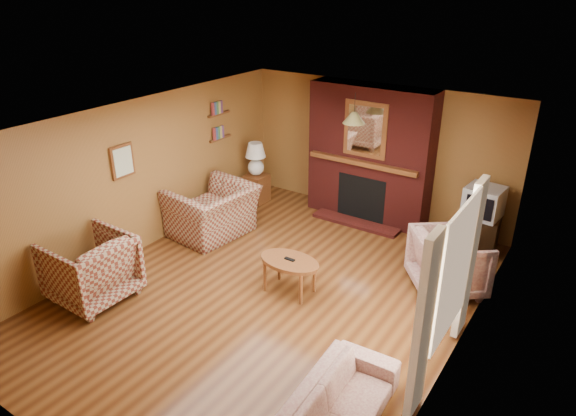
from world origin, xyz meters
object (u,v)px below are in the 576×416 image
Objects in this scene: floral_armchair at (449,262)px; fireplace at (369,155)px; side_table at (256,188)px; table_lamp at (256,157)px; floral_sofa at (335,411)px; plaid_armchair at (91,268)px; tv_stand at (478,234)px; crt_tv at (484,202)px; plaid_loveseat at (213,211)px; coffee_table at (290,264)px.

fireplace is at bearing 14.07° from floral_armchair.
table_lamp is at bearing 90.00° from side_table.
plaid_armchair is at bearing 84.54° from floral_sofa.
crt_tv is (0.00, -0.01, 0.55)m from tv_stand.
tv_stand reaches higher than floral_sofa.
floral_sofa is 2.73× the size of table_lamp.
side_table is 0.84× the size of table_lamp.
table_lamp is (-0.25, 1.55, 0.47)m from plaid_loveseat.
floral_sofa is (1.90, -4.60, -0.92)m from fireplace.
crt_tv reaches higher than floral_armchair.
table_lamp is at bearing 37.96° from floral_armchair.
fireplace is 2.19m from table_lamp.
side_table reaches higher than coffee_table.
crt_tv is (2.05, -0.19, -0.32)m from fireplace.
floral_sofa is (3.85, -0.17, -0.21)m from plaid_armchair.
crt_tv is (1.86, 2.62, 0.42)m from coffee_table.
coffee_table is (2.04, -0.73, 0.01)m from plaid_loveseat.
floral_armchair is 1.53× the size of tv_stand.
crt_tv reaches higher than tv_stand.
side_table is 4.21m from crt_tv.
crt_tv is at bearing 137.64° from plaid_armchair.
table_lamp is (-4.09, 1.00, 0.47)m from floral_armchair.
table_lamp is at bearing -165.09° from plaid_loveseat.
fireplace is 4.89m from plaid_armchair.
fireplace is 2.24m from tv_stand.
coffee_table is 1.54× the size of crt_tv.
fireplace is 2.92m from coffee_table.
coffee_table is (-1.80, -1.28, 0.01)m from floral_armchair.
crt_tv reaches higher than plaid_loveseat.
side_table is at bearing 135.15° from coffee_table.
fireplace reaches higher than plaid_armchair.
floral_armchair is 1.41m from crt_tv.
coffee_table reaches higher than floral_sofa.
floral_armchair is 1.35m from tv_stand.
fireplace is at bearing 93.87° from coffee_table.
plaid_loveseat is 1.29× the size of plaid_armchair.
plaid_loveseat is 1.64m from table_lamp.
tv_stand is at bearing 4.82° from side_table.
plaid_loveseat is 2.17m from coffee_table.
table_lamp is at bearing 41.60° from floral_sofa.
side_table is at bearing 37.96° from floral_armchair.
tv_stand is at bearing 137.68° from plaid_armchair.
plaid_armchair is at bearing -133.34° from crt_tv.
floral_armchair is 1.75× the size of side_table.
floral_armchair is at bearing -92.55° from crt_tv.
table_lamp reaches higher than plaid_armchair.
crt_tv is at bearing -40.90° from floral_armchair.
tv_stand is at bearing 54.72° from coffee_table.
plaid_armchair is at bearing -113.76° from fireplace.
plaid_armchair is at bearing 3.31° from plaid_loveseat.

